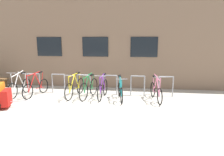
{
  "coord_description": "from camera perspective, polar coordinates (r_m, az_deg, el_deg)",
  "views": [
    {
      "loc": [
        2.01,
        -6.32,
        2.38
      ],
      "look_at": [
        1.03,
        1.6,
        0.82
      ],
      "focal_mm": 30.83,
      "sensor_mm": 36.0,
      "label": 1
    }
  ],
  "objects": [
    {
      "name": "backpack",
      "position": [
        9.85,
        -30.34,
        -3.12
      ],
      "size": [
        0.32,
        0.26,
        0.44
      ],
      "primitive_type": "cube",
      "rotation": [
        0.0,
        0.0,
        0.26
      ],
      "color": "#1E4C1E",
      "rests_on": "ground"
    },
    {
      "name": "bicycle_pink",
      "position": [
        7.96,
        12.92,
        -3.82
      ],
      "size": [
        0.46,
        1.68,
        1.07
      ],
      "color": "black",
      "rests_on": "ground"
    },
    {
      "name": "storefront_building",
      "position": [
        12.76,
        -2.12,
        13.52
      ],
      "size": [
        28.0,
        6.17,
        5.85
      ],
      "color": "#7A604C",
      "rests_on": "ground"
    },
    {
      "name": "bicycle_white",
      "position": [
        9.34,
        -25.66,
        -2.37
      ],
      "size": [
        0.44,
        1.73,
        1.11
      ],
      "color": "black",
      "rests_on": "ground"
    },
    {
      "name": "bicycle_yellow",
      "position": [
        8.4,
        -10.91,
        -2.8
      ],
      "size": [
        0.45,
        1.8,
        1.04
      ],
      "color": "black",
      "rests_on": "ground"
    },
    {
      "name": "bicycle_green",
      "position": [
        8.16,
        -6.84,
        -3.02
      ],
      "size": [
        0.51,
        1.71,
        1.07
      ],
      "color": "black",
      "rests_on": "ground"
    },
    {
      "name": "bicycle_red",
      "position": [
        9.02,
        -21.59,
        -2.53
      ],
      "size": [
        0.46,
        1.71,
        1.08
      ],
      "color": "black",
      "rests_on": "ground"
    },
    {
      "name": "bicycle_purple",
      "position": [
        8.05,
        -2.78,
        -3.22
      ],
      "size": [
        0.44,
        1.68,
        1.05
      ],
      "color": "black",
      "rests_on": "ground"
    },
    {
      "name": "bike_rack",
      "position": [
        8.59,
        -4.47,
        -1.29
      ],
      "size": [
        6.63,
        0.05,
        0.89
      ],
      "color": "gray",
      "rests_on": "ground"
    },
    {
      "name": "bicycle_teal",
      "position": [
        7.83,
        2.48,
        -3.86
      ],
      "size": [
        0.46,
        1.59,
        0.98
      ],
      "color": "black",
      "rests_on": "ground"
    },
    {
      "name": "ground_plane",
      "position": [
        7.05,
        -10.11,
        -8.82
      ],
      "size": [
        42.0,
        42.0,
        0.0
      ],
      "primitive_type": "plane",
      "color": "#B2ADA0"
    }
  ]
}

